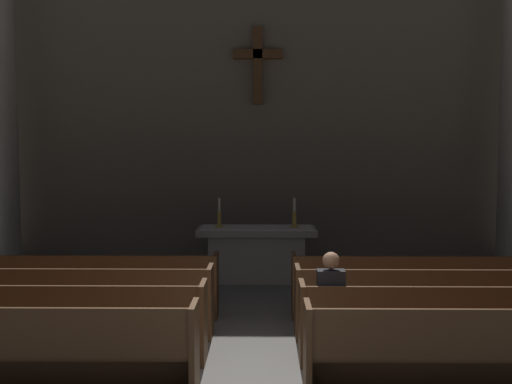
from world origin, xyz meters
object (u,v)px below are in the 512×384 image
(pew_right_row_4, at_px, (419,286))
(pew_left_row_2, at_px, (47,322))
(pew_left_row_4, at_px, (92,285))
(pew_right_row_2, at_px, (459,323))
(column_left_fourth, at_px, (2,107))
(pew_left_row_3, at_px, (72,301))
(pew_right_row_1, at_px, (489,350))
(candlestick_left, at_px, (219,218))
(lone_worshipper, at_px, (330,304))
(altar, at_px, (257,253))
(candlestick_right, at_px, (294,218))
(pew_left_row_1, at_px, (15,348))
(pew_right_row_3, at_px, (437,302))

(pew_right_row_4, bearing_deg, pew_left_row_2, -157.85)
(pew_left_row_4, relative_size, pew_right_row_2, 1.00)
(pew_right_row_4, distance_m, column_left_fourth, 8.83)
(pew_left_row_3, xyz_separation_m, pew_right_row_1, (4.83, -1.97, 0.00))
(candlestick_left, relative_size, lone_worshipper, 0.42)
(pew_right_row_2, height_order, altar, altar)
(column_left_fourth, relative_size, candlestick_right, 12.33)
(pew_left_row_2, xyz_separation_m, pew_left_row_3, (0.00, 0.98, 0.00))
(pew_left_row_1, xyz_separation_m, column_left_fourth, (-2.72, 6.55, 2.83))
(candlestick_left, bearing_deg, pew_left_row_1, -107.34)
(pew_right_row_1, relative_size, pew_right_row_3, 1.00)
(pew_right_row_2, xyz_separation_m, lone_worshipper, (-1.51, 0.04, 0.22))
(altar, height_order, lone_worshipper, lone_worshipper)
(pew_left_row_4, relative_size, pew_right_row_1, 1.00)
(pew_right_row_3, distance_m, candlestick_right, 3.98)
(altar, distance_m, lone_worshipper, 4.56)
(pew_left_row_4, xyz_separation_m, column_left_fourth, (-2.72, 3.60, 2.83))
(pew_right_row_2, bearing_deg, pew_right_row_3, 90.00)
(pew_left_row_3, relative_size, lone_worshipper, 2.83)
(pew_left_row_1, bearing_deg, candlestick_left, 72.66)
(pew_left_row_4, bearing_deg, pew_right_row_1, -31.41)
(pew_left_row_1, xyz_separation_m, pew_right_row_2, (4.83, 0.98, 0.00))
(pew_left_row_2, relative_size, altar, 1.70)
(lone_worshipper, bearing_deg, pew_left_row_2, -179.33)
(pew_left_row_2, distance_m, pew_left_row_3, 0.98)
(pew_right_row_2, bearing_deg, pew_right_row_4, 90.00)
(pew_right_row_1, height_order, column_left_fourth, column_left_fourth)
(pew_left_row_1, bearing_deg, candlestick_right, 60.43)
(pew_left_row_3, xyz_separation_m, candlestick_left, (1.71, 3.52, 0.70))
(pew_left_row_1, relative_size, pew_right_row_4, 1.00)
(pew_right_row_3, bearing_deg, column_left_fourth, 148.75)
(pew_right_row_4, relative_size, candlestick_left, 6.77)
(pew_left_row_4, bearing_deg, column_left_fourth, 127.11)
(altar, relative_size, lone_worshipper, 1.67)
(pew_left_row_1, relative_size, pew_right_row_1, 1.00)
(pew_right_row_2, distance_m, pew_right_row_4, 1.97)
(candlestick_right, bearing_deg, pew_left_row_4, -140.78)
(pew_right_row_1, bearing_deg, pew_left_row_3, 157.85)
(pew_left_row_4, relative_size, pew_right_row_3, 1.00)
(altar, bearing_deg, pew_right_row_3, -55.59)
(pew_left_row_4, xyz_separation_m, altar, (2.41, 2.54, 0.06))
(altar, bearing_deg, pew_left_row_2, -118.18)
(altar, height_order, candlestick_right, candlestick_right)
(column_left_fourth, bearing_deg, candlestick_right, -10.28)
(pew_left_row_1, relative_size, pew_right_row_3, 1.00)
(pew_right_row_2, distance_m, candlestick_left, 5.52)
(pew_left_row_3, relative_size, column_left_fourth, 0.55)
(pew_right_row_2, xyz_separation_m, candlestick_right, (-1.71, 4.51, 0.70))
(pew_left_row_4, distance_m, candlestick_right, 4.08)
(pew_right_row_1, height_order, altar, altar)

